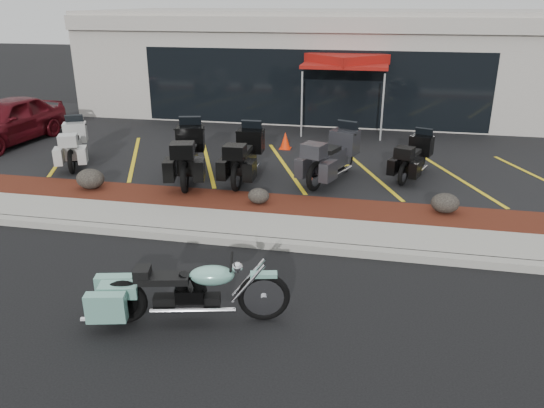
% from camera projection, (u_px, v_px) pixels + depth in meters
% --- Properties ---
extents(ground, '(90.00, 90.00, 0.00)m').
position_uv_depth(ground, '(228.00, 266.00, 9.27)').
color(ground, black).
rests_on(ground, ground).
extents(curb, '(24.00, 0.25, 0.15)m').
position_uv_depth(curb, '(241.00, 241.00, 10.07)').
color(curb, gray).
rests_on(curb, ground).
extents(sidewalk, '(24.00, 1.20, 0.15)m').
position_uv_depth(sidewalk, '(250.00, 227.00, 10.71)').
color(sidewalk, gray).
rests_on(sidewalk, ground).
extents(mulch_bed, '(24.00, 1.20, 0.16)m').
position_uv_depth(mulch_bed, '(263.00, 205.00, 11.80)').
color(mulch_bed, black).
rests_on(mulch_bed, ground).
extents(upper_lot, '(26.00, 9.60, 0.15)m').
position_uv_depth(upper_lot, '(300.00, 145.00, 16.74)').
color(upper_lot, black).
rests_on(upper_lot, ground).
extents(dealership_building, '(18.00, 8.16, 4.00)m').
position_uv_depth(dealership_building, '(324.00, 61.00, 21.78)').
color(dealership_building, '#A29B92').
rests_on(dealership_building, ground).
extents(boulder_left, '(0.67, 0.56, 0.48)m').
position_uv_depth(boulder_left, '(90.00, 179.00, 12.55)').
color(boulder_left, black).
rests_on(boulder_left, mulch_bed).
extents(boulder_mid, '(0.48, 0.40, 0.34)m').
position_uv_depth(boulder_mid, '(259.00, 196.00, 11.65)').
color(boulder_mid, black).
rests_on(boulder_mid, mulch_bed).
extents(boulder_right, '(0.59, 0.49, 0.42)m').
position_uv_depth(boulder_right, '(445.00, 203.00, 11.13)').
color(boulder_right, black).
rests_on(boulder_right, mulch_bed).
extents(hero_cruiser, '(2.92, 1.35, 1.00)m').
position_uv_depth(hero_cruiser, '(264.00, 290.00, 7.53)').
color(hero_cruiser, '#75B6A4').
rests_on(hero_cruiser, ground).
extents(touring_white, '(1.63, 2.28, 1.24)m').
position_uv_depth(touring_white, '(76.00, 136.00, 14.92)').
color(touring_white, '#BBBCB7').
rests_on(touring_white, upper_lot).
extents(touring_black_front, '(1.53, 2.63, 1.44)m').
position_uv_depth(touring_black_front, '(191.00, 143.00, 13.79)').
color(touring_black_front, black).
rests_on(touring_black_front, upper_lot).
extents(touring_black_mid, '(0.92, 2.32, 1.34)m').
position_uv_depth(touring_black_mid, '(252.00, 145.00, 13.78)').
color(touring_black_mid, black).
rests_on(touring_black_mid, upper_lot).
extents(touring_grey, '(1.68, 2.52, 1.37)m').
position_uv_depth(touring_grey, '(347.00, 147.00, 13.61)').
color(touring_grey, '#29292D').
rests_on(touring_grey, upper_lot).
extents(touring_black_rear, '(1.38, 2.10, 1.14)m').
position_uv_depth(touring_black_rear, '(422.00, 149.00, 13.80)').
color(touring_black_rear, black).
rests_on(touring_black_rear, upper_lot).
extents(parked_car, '(2.00, 4.32, 1.43)m').
position_uv_depth(parked_car, '(6.00, 121.00, 16.39)').
color(parked_car, '#4E0B12').
rests_on(parked_car, upper_lot).
extents(traffic_cone, '(0.42, 0.42, 0.51)m').
position_uv_depth(traffic_cone, '(285.00, 140.00, 15.96)').
color(traffic_cone, '#F32F08').
rests_on(traffic_cone, upper_lot).
extents(popup_canopy, '(3.61, 3.61, 2.56)m').
position_uv_depth(popup_canopy, '(346.00, 61.00, 17.56)').
color(popup_canopy, silver).
rests_on(popup_canopy, upper_lot).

